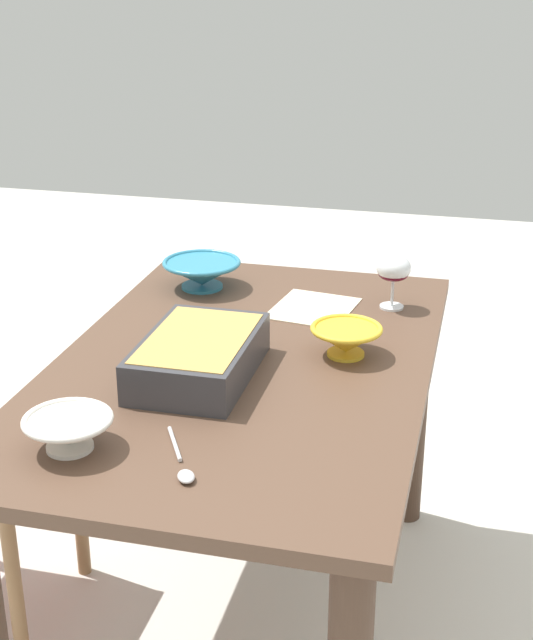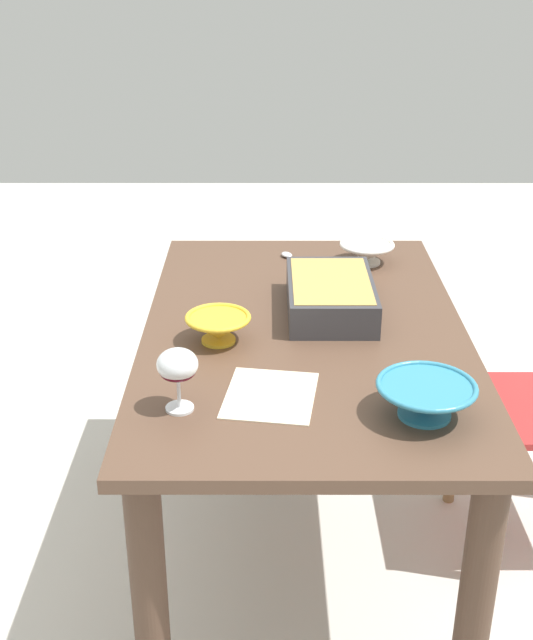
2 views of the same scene
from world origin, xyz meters
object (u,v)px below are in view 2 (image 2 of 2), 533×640
at_px(serving_spoon, 293,259).
at_px(wine_glass, 178,368).
at_px(napkin, 270,395).
at_px(dining_table, 304,373).
at_px(serving_bowl, 218,327).
at_px(casserole_dish, 330,294).
at_px(small_bowl, 367,251).
at_px(mixing_bowl, 426,398).

bearing_deg(serving_spoon, wine_glass, -16.80).
height_order(wine_glass, napkin, wine_glass).
xyz_separation_m(dining_table, serving_bowl, (0.08, -0.22, 0.18)).
bearing_deg(wine_glass, serving_spoon, 163.20).
height_order(dining_table, casserole_dish, casserole_dish).
height_order(dining_table, napkin, napkin).
xyz_separation_m(small_bowl, serving_spoon, (-0.02, -0.23, -0.03)).
bearing_deg(mixing_bowl, serving_bowl, -127.56).
xyz_separation_m(casserole_dish, mixing_bowl, (0.53, 0.16, -0.01)).
relative_size(wine_glass, serving_bowl, 0.87).
bearing_deg(serving_bowl, serving_spoon, 160.28).
bearing_deg(mixing_bowl, wine_glass, -92.82).
height_order(dining_table, serving_spoon, serving_spoon).
distance_m(dining_table, small_bowl, 0.53).
relative_size(dining_table, casserole_dish, 3.68).
distance_m(mixing_bowl, napkin, 0.34).
relative_size(casserole_dish, small_bowl, 2.13).
distance_m(dining_table, serving_spoon, 0.50).
height_order(wine_glass, small_bowl, wine_glass).
height_order(mixing_bowl, napkin, mixing_bowl).
distance_m(wine_glass, serving_bowl, 0.34).
bearing_deg(small_bowl, mixing_bowl, 1.66).
bearing_deg(napkin, serving_bowl, -154.27).
xyz_separation_m(dining_table, mixing_bowl, (0.43, 0.23, 0.18)).
relative_size(dining_table, wine_glass, 9.28).
relative_size(serving_bowl, serving_spoon, 0.86).
bearing_deg(casserole_dish, dining_table, -36.10).
distance_m(small_bowl, serving_spoon, 0.23).
xyz_separation_m(casserole_dish, napkin, (0.45, -0.16, -0.05)).
height_order(casserole_dish, mixing_bowl, casserole_dish).
height_order(mixing_bowl, serving_spoon, mixing_bowl).
bearing_deg(mixing_bowl, napkin, -104.17).
distance_m(wine_glass, napkin, 0.23).
distance_m(dining_table, wine_glass, 0.55).
relative_size(wine_glass, mixing_bowl, 0.67).
bearing_deg(wine_glass, napkin, 106.20).
bearing_deg(serving_bowl, dining_table, 110.97).
bearing_deg(mixing_bowl, serving_spoon, -164.46).
height_order(dining_table, serving_bowl, serving_bowl).
distance_m(casserole_dish, napkin, 0.48).
height_order(casserole_dish, napkin, casserole_dish).
distance_m(serving_spoon, napkin, 0.83).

